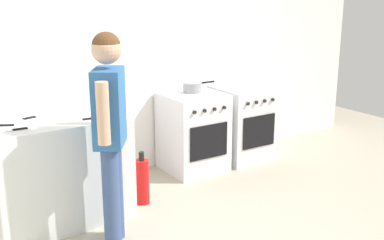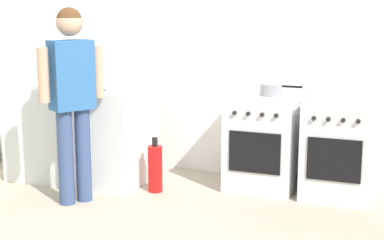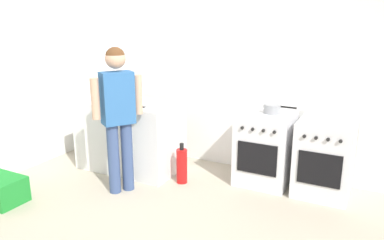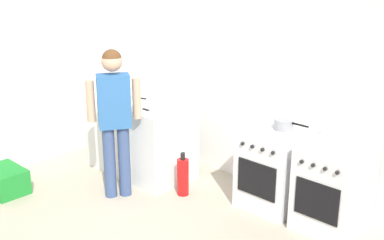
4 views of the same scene
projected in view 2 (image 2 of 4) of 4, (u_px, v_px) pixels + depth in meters
back_wall at (240, 43)px, 5.65m from camera, size 6.00×0.10×2.60m
counter_unit at (81, 133)px, 5.62m from camera, size 1.30×0.70×0.90m
oven_left at (264, 142)px, 5.35m from camera, size 0.61×0.62×0.85m
oven_right at (339, 149)px, 5.11m from camera, size 0.59×0.62×0.85m
pot at (272, 90)px, 5.31m from camera, size 0.38×0.20×0.11m
knife_chef at (70, 84)px, 5.67m from camera, size 0.31×0.10×0.01m
knife_utility at (105, 91)px, 5.23m from camera, size 0.25×0.04×0.01m
knife_paring at (51, 85)px, 5.64m from camera, size 0.20×0.12×0.01m
knife_carving at (40, 87)px, 5.49m from camera, size 0.33×0.05×0.01m
person at (72, 88)px, 4.84m from camera, size 0.35×0.49×1.64m
fire_extinguisher at (155, 168)px, 5.27m from camera, size 0.13×0.13×0.50m
larder_cabinet at (27, 67)px, 6.30m from camera, size 0.48×0.44×2.00m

